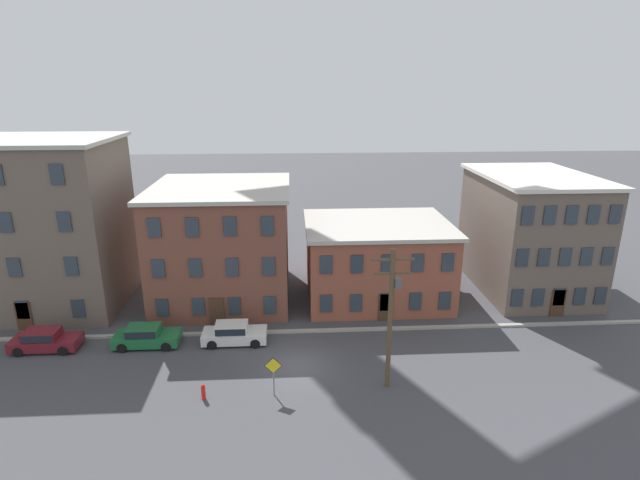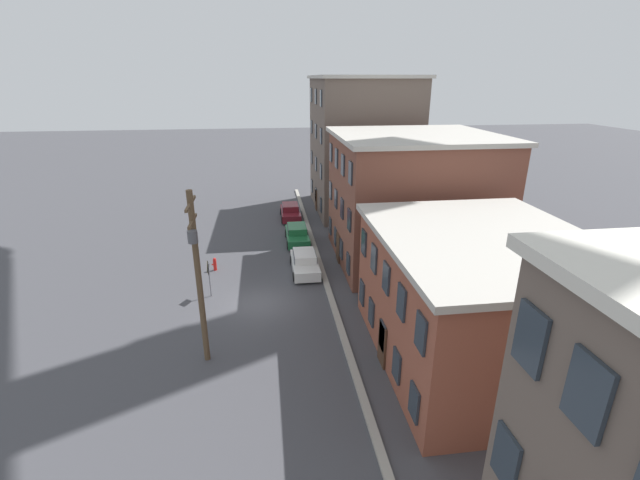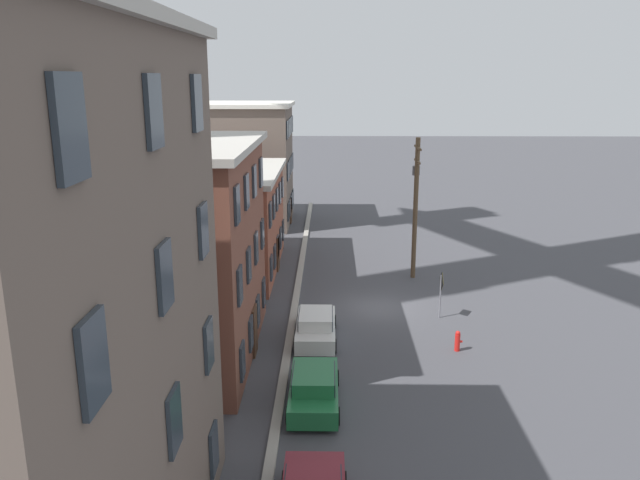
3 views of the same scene
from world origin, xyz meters
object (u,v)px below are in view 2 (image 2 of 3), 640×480
object	(u,v)px
car_green	(297,234)
utility_pole	(198,271)
fire_hydrant	(215,264)
car_white	(305,262)
car_maroon	(290,211)
caution_sign	(209,273)

from	to	relation	value
car_green	utility_pole	distance (m)	17.13
car_green	fire_hydrant	xyz separation A→B (m)	(4.91, -6.37, -0.27)
car_white	utility_pole	size ratio (longest dim) A/B	0.51
car_maroon	caution_sign	size ratio (longest dim) A/B	1.78
car_white	utility_pole	xyz separation A→B (m)	(9.68, -5.78, 4.09)
car_green	fire_hydrant	size ratio (longest dim) A/B	4.58
car_maroon	utility_pole	distance (m)	23.32
car_white	utility_pole	bearing A→B (deg)	-30.86
car_maroon	fire_hydrant	bearing A→B (deg)	-28.29
car_maroon	caution_sign	distance (m)	16.74
car_white	fire_hydrant	size ratio (longest dim) A/B	4.58
caution_sign	fire_hydrant	xyz separation A→B (m)	(-4.00, -0.11, -1.17)
caution_sign	utility_pole	world-z (taller)	utility_pole
car_green	utility_pole	world-z (taller)	utility_pole
car_maroon	utility_pole	bearing A→B (deg)	-14.05
car_green	utility_pole	bearing A→B (deg)	-20.10
car_white	fire_hydrant	world-z (taller)	car_white
car_maroon	utility_pole	world-z (taller)	utility_pole
fire_hydrant	caution_sign	bearing A→B (deg)	1.62
car_green	fire_hydrant	world-z (taller)	car_green
car_maroon	car_white	world-z (taller)	same
car_maroon	fire_hydrant	distance (m)	13.13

